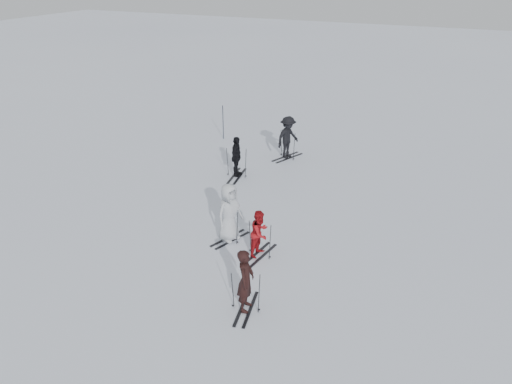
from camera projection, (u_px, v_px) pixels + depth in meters
ground at (244, 230)px, 17.10m from camera, size 120.00×120.00×0.00m
skier_near_dark at (246, 281)px, 12.86m from camera, size 0.54×0.72×1.78m
skier_red at (260, 234)px, 15.33m from camera, size 0.66×0.80×1.51m
skier_grey at (229, 213)px, 16.08m from camera, size 0.90×1.11×1.97m
skier_uphill_left at (236, 157)px, 20.91m from camera, size 0.58×1.07×1.73m
skier_uphill_far at (288, 138)px, 22.83m from camera, size 1.14×1.43×1.95m
skis_near_dark at (246, 291)px, 12.99m from camera, size 1.73×1.14×1.16m
skis_red at (260, 239)px, 15.40m from camera, size 1.72×1.06×1.18m
skis_grey at (230, 224)px, 16.26m from camera, size 1.77×1.30×1.15m
skis_uphill_left at (237, 162)px, 20.99m from camera, size 1.93×1.23×1.31m
skis_uphill_far at (288, 144)px, 22.97m from camera, size 2.03×1.56×1.32m
piste_marker at (223, 122)px, 25.32m from camera, size 0.05×0.05×1.74m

